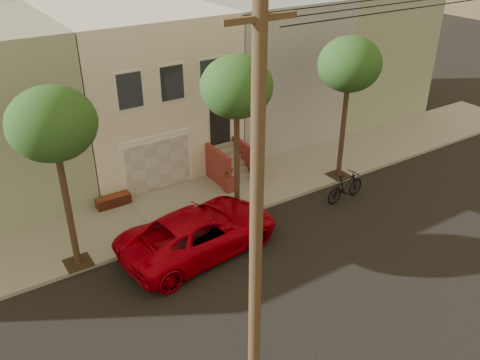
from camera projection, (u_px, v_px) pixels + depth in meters
ground at (274, 272)px, 17.28m from camera, size 90.00×90.00×0.00m
sidewalk at (198, 202)px, 21.21m from camera, size 40.00×3.70×0.15m
house_row at (136, 84)px, 23.83m from camera, size 33.10×11.70×7.00m
tree_left at (52, 125)px, 15.05m from camera, size 2.70×2.57×6.30m
tree_mid at (237, 88)px, 18.15m from camera, size 2.70×2.57×6.30m
tree_right at (350, 65)px, 20.77m from camera, size 2.70×2.57×6.30m
pickup_truck at (200, 232)px, 17.96m from camera, size 6.18×3.37×1.64m
motorcycle at (345, 187)px, 21.27m from camera, size 2.11×0.75×1.25m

